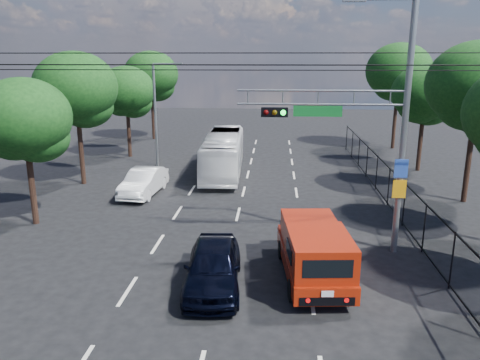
# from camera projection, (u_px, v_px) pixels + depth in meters

# --- Properties ---
(lane_markings) EXTENTS (6.12, 38.00, 0.01)m
(lane_markings) POSITION_uv_depth(u_px,v_px,m) (241.00, 202.00, 24.78)
(lane_markings) COLOR beige
(lane_markings) RESTS_ON ground
(signal_mast) EXTENTS (6.43, 0.39, 9.50)m
(signal_mast) POSITION_uv_depth(u_px,v_px,m) (372.00, 119.00, 17.25)
(signal_mast) COLOR slate
(signal_mast) RESTS_ON ground
(streetlight_left) EXTENTS (2.09, 0.22, 7.08)m
(streetlight_left) POSITION_uv_depth(u_px,v_px,m) (158.00, 110.00, 31.95)
(streetlight_left) COLOR slate
(streetlight_left) RESTS_ON ground
(utility_wires) EXTENTS (22.00, 5.04, 0.74)m
(utility_wires) POSITION_uv_depth(u_px,v_px,m) (231.00, 63.00, 17.95)
(utility_wires) COLOR black
(utility_wires) RESTS_ON ground
(fence_right) EXTENTS (0.06, 34.03, 2.00)m
(fence_right) POSITION_uv_depth(u_px,v_px,m) (398.00, 196.00, 22.19)
(fence_right) COLOR black
(fence_right) RESTS_ON ground
(tree_right_c) EXTENTS (5.10, 5.10, 8.29)m
(tree_right_c) POSITION_uv_depth(u_px,v_px,m) (477.00, 92.00, 23.42)
(tree_right_c) COLOR black
(tree_right_c) RESTS_ON ground
(tree_right_d) EXTENTS (4.32, 4.32, 7.02)m
(tree_right_d) POSITION_uv_depth(u_px,v_px,m) (425.00, 98.00, 30.43)
(tree_right_d) COLOR black
(tree_right_d) RESTS_ON ground
(tree_right_e) EXTENTS (5.28, 5.28, 8.58)m
(tree_right_e) POSITION_uv_depth(u_px,v_px,m) (399.00, 76.00, 37.85)
(tree_right_e) COLOR black
(tree_right_e) RESTS_ON ground
(tree_left_b) EXTENTS (4.08, 4.08, 6.63)m
(tree_left_b) POSITION_uv_depth(u_px,v_px,m) (25.00, 124.00, 20.45)
(tree_left_b) COLOR black
(tree_left_b) RESTS_ON ground
(tree_left_c) EXTENTS (4.80, 4.80, 7.80)m
(tree_left_c) POSITION_uv_depth(u_px,v_px,m) (77.00, 93.00, 27.03)
(tree_left_c) COLOR black
(tree_left_c) RESTS_ON ground
(tree_left_d) EXTENTS (4.20, 4.20, 6.83)m
(tree_left_d) POSITION_uv_depth(u_px,v_px,m) (127.00, 94.00, 34.89)
(tree_left_d) COLOR black
(tree_left_d) RESTS_ON ground
(tree_left_e) EXTENTS (4.92, 4.92, 7.99)m
(tree_left_e) POSITION_uv_depth(u_px,v_px,m) (151.00, 79.00, 42.41)
(tree_left_e) COLOR black
(tree_left_e) RESTS_ON ground
(red_pickup) EXTENTS (2.43, 5.53, 2.00)m
(red_pickup) POSITION_uv_depth(u_px,v_px,m) (314.00, 250.00, 15.95)
(red_pickup) COLOR black
(red_pickup) RESTS_ON ground
(navy_hatchback) EXTENTS (2.09, 4.59, 1.53)m
(navy_hatchback) POSITION_uv_depth(u_px,v_px,m) (213.00, 266.00, 15.43)
(navy_hatchback) COLOR black
(navy_hatchback) RESTS_ON ground
(white_bus) EXTENTS (2.63, 9.74, 2.69)m
(white_bus) POSITION_uv_depth(u_px,v_px,m) (223.00, 153.00, 30.54)
(white_bus) COLOR white
(white_bus) RESTS_ON ground
(white_van) EXTENTS (1.89, 4.49, 1.44)m
(white_van) POSITION_uv_depth(u_px,v_px,m) (144.00, 182.00, 25.95)
(white_van) COLOR white
(white_van) RESTS_ON ground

